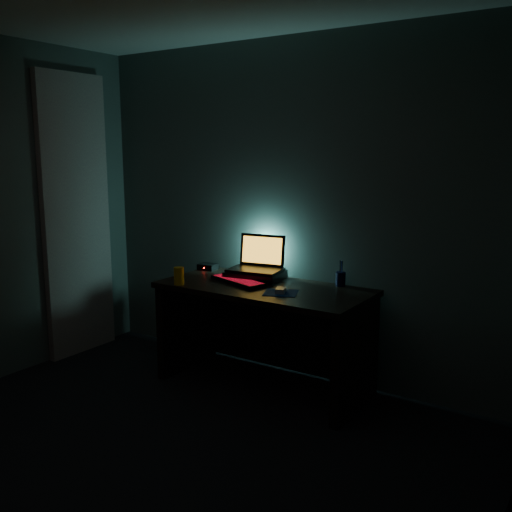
# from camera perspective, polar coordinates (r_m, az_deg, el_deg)

# --- Properties ---
(room) EXTENTS (3.50, 4.00, 2.50)m
(room) POSITION_cam_1_polar(r_m,az_deg,el_deg) (2.72, -17.82, 0.68)
(room) COLOR black
(room) RESTS_ON ground
(desk) EXTENTS (1.50, 0.70, 0.75)m
(desk) POSITION_cam_1_polar(r_m,az_deg,el_deg) (4.13, 1.18, -6.35)
(desk) COLOR black
(desk) RESTS_ON ground
(curtain) EXTENTS (0.06, 0.65, 2.30)m
(curtain) POSITION_cam_1_polar(r_m,az_deg,el_deg) (4.94, -17.52, 3.74)
(curtain) COLOR #BCB596
(curtain) RESTS_ON ground
(riser) EXTENTS (0.44, 0.36, 0.06)m
(riser) POSITION_cam_1_polar(r_m,az_deg,el_deg) (4.23, -0.07, -1.91)
(riser) COLOR black
(riser) RESTS_ON desk
(laptop) EXTENTS (0.42, 0.34, 0.26)m
(laptop) POSITION_cam_1_polar(r_m,az_deg,el_deg) (4.26, 0.21, -0.59)
(laptop) COLOR black
(laptop) RESTS_ON riser
(keyboard) EXTENTS (0.49, 0.29, 0.03)m
(keyboard) POSITION_cam_1_polar(r_m,az_deg,el_deg) (4.11, -1.84, -2.52)
(keyboard) COLOR black
(keyboard) RESTS_ON desk
(mousepad) EXTENTS (0.28, 0.27, 0.00)m
(mousepad) POSITION_cam_1_polar(r_m,az_deg,el_deg) (3.83, 2.48, -3.69)
(mousepad) COLOR navy
(mousepad) RESTS_ON desk
(mouse) EXTENTS (0.10, 0.12, 0.03)m
(mouse) POSITION_cam_1_polar(r_m,az_deg,el_deg) (3.82, 2.48, -3.44)
(mouse) COLOR gray
(mouse) RESTS_ON mousepad
(pen_cup) EXTENTS (0.09, 0.09, 0.10)m
(pen_cup) POSITION_cam_1_polar(r_m,az_deg,el_deg) (4.06, 8.46, -2.29)
(pen_cup) COLOR black
(pen_cup) RESTS_ON desk
(juice_glass) EXTENTS (0.08, 0.08, 0.13)m
(juice_glass) POSITION_cam_1_polar(r_m,az_deg,el_deg) (4.09, -7.71, -1.98)
(juice_glass) COLOR #D59D0B
(juice_glass) RESTS_ON desk
(router) EXTENTS (0.15, 0.13, 0.05)m
(router) POSITION_cam_1_polar(r_m,az_deg,el_deg) (4.58, -4.84, -1.07)
(router) COLOR black
(router) RESTS_ON desk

